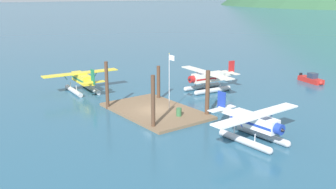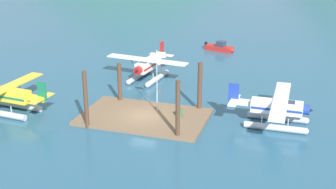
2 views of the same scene
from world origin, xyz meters
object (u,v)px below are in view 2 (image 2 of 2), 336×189
(seaplane_cream_bow_left, at_px, (148,67))
(fuel_drum, at_px, (179,113))
(seaplane_white_stbd_fwd, at_px, (277,110))
(boat_red_open_north, at_px, (220,47))
(seaplane_yellow_port_aft, at_px, (9,98))
(flagpole, at_px, (158,74))

(seaplane_cream_bow_left, bearing_deg, fuel_drum, -56.25)
(seaplane_white_stbd_fwd, relative_size, seaplane_cream_bow_left, 0.99)
(seaplane_white_stbd_fwd, height_order, seaplane_cream_bow_left, same)
(fuel_drum, height_order, seaplane_cream_bow_left, seaplane_cream_bow_left)
(fuel_drum, distance_m, boat_red_open_north, 26.97)
(fuel_drum, bearing_deg, boat_red_open_north, 93.18)
(seaplane_yellow_port_aft, xyz_separation_m, boat_red_open_north, (15.52, 30.39, -1.09))
(fuel_drum, relative_size, seaplane_yellow_port_aft, 0.08)
(flagpole, xyz_separation_m, seaplane_yellow_port_aft, (-14.63, -4.03, -2.71))
(seaplane_yellow_port_aft, bearing_deg, seaplane_cream_bow_left, 55.32)
(seaplane_yellow_port_aft, xyz_separation_m, seaplane_white_stbd_fwd, (26.22, 4.89, 0.00))
(seaplane_cream_bow_left, relative_size, boat_red_open_north, 2.20)
(seaplane_yellow_port_aft, height_order, boat_red_open_north, seaplane_yellow_port_aft)
(fuel_drum, distance_m, seaplane_cream_bow_left, 12.95)
(boat_red_open_north, bearing_deg, seaplane_cream_bow_left, -109.36)
(flagpole, relative_size, seaplane_white_stbd_fwd, 0.62)
(flagpole, xyz_separation_m, seaplane_white_stbd_fwd, (11.59, 0.85, -2.71))
(flagpole, distance_m, fuel_drum, 4.31)
(flagpole, relative_size, seaplane_cream_bow_left, 0.62)
(fuel_drum, height_order, seaplane_white_stbd_fwd, seaplane_white_stbd_fwd)
(fuel_drum, height_order, seaplane_yellow_port_aft, seaplane_yellow_port_aft)
(flagpole, distance_m, seaplane_white_stbd_fwd, 11.93)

